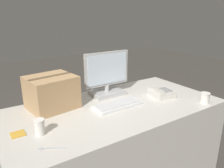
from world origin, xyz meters
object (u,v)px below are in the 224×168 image
(keyboard, at_px, (118,105))
(paper_cup_left, at_px, (39,127))
(spoon, at_px, (47,149))
(monitor, at_px, (107,77))
(desk_phone, at_px, (161,93))
(cardboard_box, at_px, (52,92))
(sticky_note_pad, at_px, (18,134))
(paper_cup_right, at_px, (205,98))

(keyboard, distance_m, paper_cup_left, 0.67)
(spoon, bearing_deg, monitor, -114.27)
(desk_phone, xyz_separation_m, cardboard_box, (-0.93, 0.30, 0.10))
(monitor, distance_m, sticky_note_pad, 0.92)
(spoon, bearing_deg, paper_cup_left, -65.15)
(sticky_note_pad, bearing_deg, spoon, -67.47)
(paper_cup_right, xyz_separation_m, sticky_note_pad, (-1.45, 0.33, -0.04))
(keyboard, relative_size, spoon, 2.80)
(cardboard_box, bearing_deg, spoon, -112.08)
(spoon, bearing_deg, keyboard, -128.99)
(desk_phone, distance_m, sticky_note_pad, 1.26)
(cardboard_box, bearing_deg, monitor, 0.70)
(paper_cup_right, height_order, cardboard_box, cardboard_box)
(spoon, distance_m, sticky_note_pad, 0.28)
(keyboard, bearing_deg, desk_phone, -4.23)
(paper_cup_left, height_order, cardboard_box, cardboard_box)
(desk_phone, xyz_separation_m, spoon, (-1.15, -0.25, -0.03))
(paper_cup_left, bearing_deg, sticky_note_pad, 147.99)
(spoon, bearing_deg, desk_phone, -138.62)
(sticky_note_pad, bearing_deg, paper_cup_right, -12.99)
(desk_phone, bearing_deg, cardboard_box, 171.25)
(paper_cup_right, relative_size, spoon, 0.61)
(keyboard, height_order, paper_cup_left, paper_cup_left)
(monitor, distance_m, paper_cup_left, 0.83)
(keyboard, xyz_separation_m, spoon, (-0.68, -0.27, -0.01))
(keyboard, distance_m, sticky_note_pad, 0.78)
(monitor, bearing_deg, spoon, -143.63)
(paper_cup_right, distance_m, spoon, 1.35)
(desk_phone, height_order, spoon, desk_phone)
(monitor, height_order, keyboard, monitor)
(cardboard_box, relative_size, sticky_note_pad, 4.67)
(desk_phone, relative_size, cardboard_box, 0.59)
(paper_cup_right, bearing_deg, desk_phone, 120.87)
(monitor, height_order, desk_phone, monitor)
(sticky_note_pad, bearing_deg, paper_cup_left, -32.01)
(paper_cup_left, distance_m, spoon, 0.19)
(monitor, xyz_separation_m, sticky_note_pad, (-0.86, -0.30, -0.17))
(keyboard, height_order, paper_cup_right, paper_cup_right)
(paper_cup_left, height_order, sticky_note_pad, paper_cup_left)
(spoon, bearing_deg, sticky_note_pad, -38.12)
(monitor, distance_m, desk_phone, 0.52)
(spoon, distance_m, cardboard_box, 0.60)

